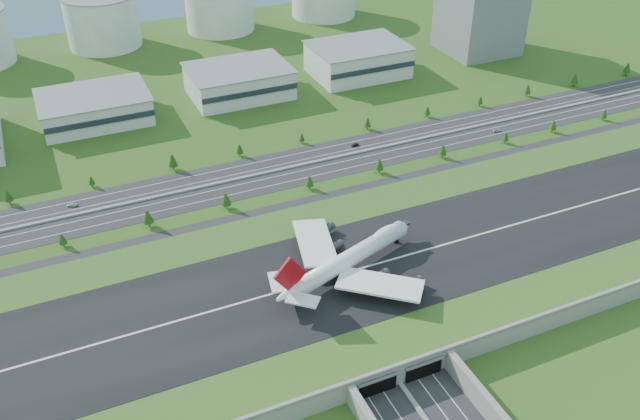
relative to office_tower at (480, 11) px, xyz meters
name	(u,v)px	position (x,y,z in m)	size (l,w,h in m)	color
ground	(335,292)	(-200.00, -195.00, -27.50)	(1200.00, 1200.00, 0.00)	#26551A
airfield_deck	(335,284)	(-200.00, -195.09, -23.38)	(520.00, 100.00, 9.20)	gray
north_expressway	(253,176)	(-200.00, -100.00, -27.44)	(560.00, 36.00, 0.12)	#28282B
tree_row	(283,162)	(-184.23, -100.34, -22.86)	(507.94, 48.74, 8.48)	#3D2819
hangar_mid_a	(95,108)	(-260.00, -5.00, -20.00)	(58.00, 42.00, 15.00)	silver
hangar_mid_b	(239,82)	(-175.00, -5.00, -19.00)	(58.00, 42.00, 17.00)	silver
hangar_mid_c	(358,60)	(-95.00, -5.00, -18.00)	(58.00, 42.00, 19.00)	silver
office_tower	(480,11)	(0.00, 0.00, 0.00)	(46.00, 46.00, 55.00)	slate
fuel_tank_b	(102,21)	(-235.00, 115.00, -10.00)	(50.00, 50.00, 35.00)	silver
fuel_tank_c	(219,6)	(-150.00, 115.00, -10.00)	(50.00, 50.00, 35.00)	silver
boeing_747	(349,259)	(-194.18, -194.54, -13.25)	(68.83, 63.99, 22.10)	white
car_5	(355,145)	(-140.56, -92.63, -26.72)	(1.40, 4.02, 1.33)	black
car_6	(497,130)	(-61.85, -109.14, -26.73)	(2.17, 4.70, 1.31)	silver
car_7	(72,205)	(-284.33, -91.70, -26.70)	(1.92, 4.72, 1.37)	silver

